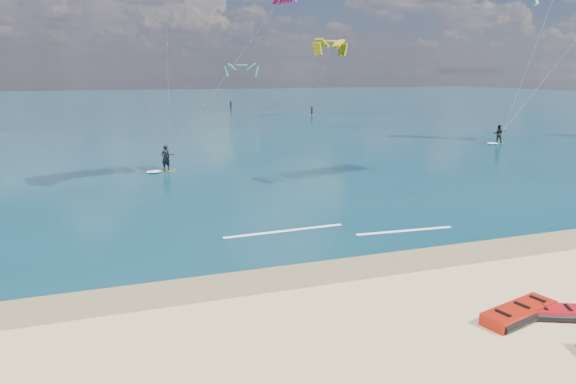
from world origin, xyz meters
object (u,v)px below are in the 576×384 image
object	(u,v)px
packed_kite_mid	(564,318)
kitesurfer_far	(543,49)
packed_kite_left	(518,318)
kitesurfer_main	(194,59)

from	to	relation	value
packed_kite_mid	kitesurfer_far	size ratio (longest dim) A/B	0.12
packed_kite_left	kitesurfer_far	bearing A→B (deg)	31.23
packed_kite_mid	packed_kite_left	bearing A→B (deg)	-173.04
kitesurfer_main	kitesurfer_far	xyz separation A→B (m)	(35.52, 7.01, 1.37)
packed_kite_left	packed_kite_mid	xyz separation A→B (m)	(1.34, -0.41, 0.00)
packed_kite_mid	kitesurfer_main	xyz separation A→B (m)	(-7.33, 23.62, 8.10)
packed_kite_left	packed_kite_mid	bearing A→B (deg)	-31.54
packed_kite_left	kitesurfer_far	xyz separation A→B (m)	(29.53, 30.22, 9.46)
kitesurfer_far	packed_kite_mid	bearing A→B (deg)	-136.08
packed_kite_left	kitesurfer_far	world-z (taller)	kitesurfer_far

